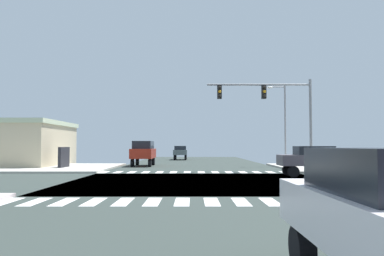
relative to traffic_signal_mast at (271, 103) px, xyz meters
The scene contains 11 objects.
ground 10.74m from the traffic_signal_mast, 124.75° to the right, with size 90.00×90.00×0.05m.
sidewalk_corner_ne 10.06m from the traffic_signal_mast, 29.11° to the left, with size 12.00×12.00×0.14m.
sidewalk_corner_nw 19.52m from the traffic_signal_mast, 167.01° to the left, with size 12.00×12.00×0.14m.
crosswalk_near 16.86m from the traffic_signal_mast, 110.51° to the right, with size 13.50×2.00×0.01m.
crosswalk_far 7.60m from the traffic_signal_mast, behind, with size 13.50×2.00×0.01m.
traffic_signal_mast is the anchor object (origin of this frame).
street_lamp 7.96m from the traffic_signal_mast, 70.58° to the left, with size 1.78×0.32×7.51m.
bank_building 24.17m from the traffic_signal_mast, 162.71° to the left, with size 11.89×9.67×4.15m.
sedan_nearside_1 6.09m from the traffic_signal_mast, 67.17° to the right, with size 4.30×1.80×1.88m.
sedan_crossing_2 25.48m from the traffic_signal_mast, 107.06° to the left, with size 1.80×4.30×1.88m.
suv_trailing_2 13.61m from the traffic_signal_mast, 142.44° to the left, with size 1.96×4.60×2.34m.
Camera 1 is at (-0.42, -20.43, 1.91)m, focal length 35.92 mm.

